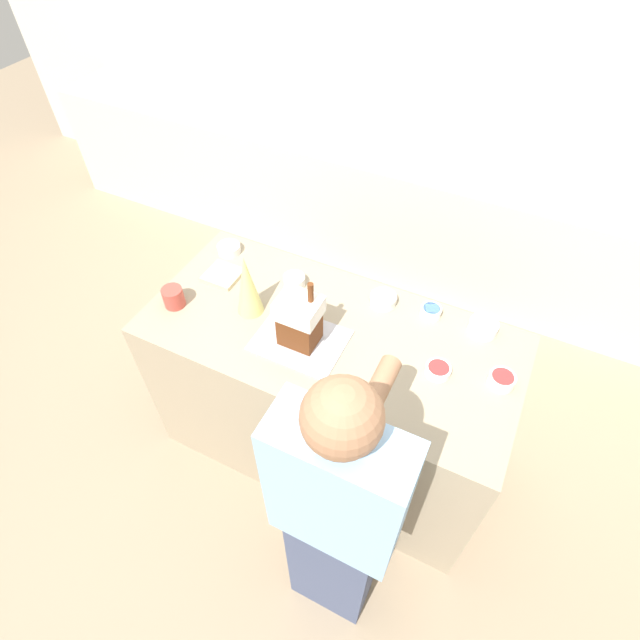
{
  "coord_description": "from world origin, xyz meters",
  "views": [
    {
      "loc": [
        0.58,
        -1.27,
        2.57
      ],
      "look_at": [
        -0.05,
        0.0,
        1.0
      ],
      "focal_mm": 28.0,
      "sensor_mm": 36.0,
      "label": 1
    }
  ],
  "objects_px": {
    "mug": "(173,297)",
    "candy_bowl_near_tray_left": "(431,311)",
    "candy_bowl_far_right": "(483,327)",
    "baking_tray": "(300,340)",
    "cookbook": "(223,275)",
    "gingerbread_house": "(299,320)",
    "decorative_tree": "(247,285)",
    "person": "(336,520)",
    "candy_bowl_center_rear": "(294,280)",
    "candy_bowl_behind_tray": "(438,370)",
    "candy_bowl_front_corner": "(229,248)",
    "candy_bowl_near_tray_right": "(383,299)",
    "candy_bowl_beside_tree": "(502,379)"
  },
  "relations": [
    {
      "from": "decorative_tree",
      "to": "cookbook",
      "type": "relative_size",
      "value": 1.91
    },
    {
      "from": "baking_tray",
      "to": "candy_bowl_beside_tree",
      "type": "distance_m",
      "value": 0.82
    },
    {
      "from": "gingerbread_house",
      "to": "mug",
      "type": "distance_m",
      "value": 0.62
    },
    {
      "from": "candy_bowl_near_tray_left",
      "to": "candy_bowl_center_rear",
      "type": "xyz_separation_m",
      "value": [
        -0.63,
        -0.1,
        0.0
      ]
    },
    {
      "from": "gingerbread_house",
      "to": "candy_bowl_near_tray_right",
      "type": "relative_size",
      "value": 2.73
    },
    {
      "from": "cookbook",
      "to": "candy_bowl_behind_tray",
      "type": "bearing_deg",
      "value": -5.04
    },
    {
      "from": "candy_bowl_near_tray_right",
      "to": "candy_bowl_beside_tree",
      "type": "bearing_deg",
      "value": -19.77
    },
    {
      "from": "gingerbread_house",
      "to": "candy_bowl_center_rear",
      "type": "distance_m",
      "value": 0.36
    },
    {
      "from": "candy_bowl_behind_tray",
      "to": "cookbook",
      "type": "xyz_separation_m",
      "value": [
        -1.09,
        0.1,
        -0.01
      ]
    },
    {
      "from": "candy_bowl_near_tray_right",
      "to": "person",
      "type": "distance_m",
      "value": 0.97
    },
    {
      "from": "mug",
      "to": "candy_bowl_near_tray_left",
      "type": "bearing_deg",
      "value": 22.92
    },
    {
      "from": "candy_bowl_near_tray_right",
      "to": "candy_bowl_near_tray_left",
      "type": "relative_size",
      "value": 1.29
    },
    {
      "from": "decorative_tree",
      "to": "candy_bowl_far_right",
      "type": "distance_m",
      "value": 1.02
    },
    {
      "from": "decorative_tree",
      "to": "mug",
      "type": "xyz_separation_m",
      "value": [
        -0.32,
        -0.12,
        -0.11
      ]
    },
    {
      "from": "candy_bowl_near_tray_right",
      "to": "cookbook",
      "type": "xyz_separation_m",
      "value": [
        -0.75,
        -0.17,
        -0.02
      ]
    },
    {
      "from": "candy_bowl_far_right",
      "to": "mug",
      "type": "distance_m",
      "value": 1.36
    },
    {
      "from": "baking_tray",
      "to": "cookbook",
      "type": "distance_m",
      "value": 0.55
    },
    {
      "from": "gingerbread_house",
      "to": "cookbook",
      "type": "distance_m",
      "value": 0.56
    },
    {
      "from": "baking_tray",
      "to": "candy_bowl_front_corner",
      "type": "bearing_deg",
      "value": 148.76
    },
    {
      "from": "mug",
      "to": "decorative_tree",
      "type": "bearing_deg",
      "value": 20.52
    },
    {
      "from": "candy_bowl_behind_tray",
      "to": "candy_bowl_beside_tree",
      "type": "bearing_deg",
      "value": 13.94
    },
    {
      "from": "candy_bowl_beside_tree",
      "to": "candy_bowl_front_corner",
      "type": "xyz_separation_m",
      "value": [
        -1.4,
        0.2,
        -0.0
      ]
    },
    {
      "from": "candy_bowl_center_rear",
      "to": "person",
      "type": "relative_size",
      "value": 0.06
    },
    {
      "from": "candy_bowl_center_rear",
      "to": "candy_bowl_beside_tree",
      "type": "bearing_deg",
      "value": -7.81
    },
    {
      "from": "mug",
      "to": "cookbook",
      "type": "bearing_deg",
      "value": 70.23
    },
    {
      "from": "baking_tray",
      "to": "cookbook",
      "type": "relative_size",
      "value": 2.32
    },
    {
      "from": "candy_bowl_near_tray_left",
      "to": "gingerbread_house",
      "type": "bearing_deg",
      "value": -139.17
    },
    {
      "from": "candy_bowl_front_corner",
      "to": "cookbook",
      "type": "xyz_separation_m",
      "value": [
        0.07,
        -0.17,
        -0.01
      ]
    },
    {
      "from": "candy_bowl_behind_tray",
      "to": "candy_bowl_front_corner",
      "type": "bearing_deg",
      "value": 167.29
    },
    {
      "from": "decorative_tree",
      "to": "candy_bowl_near_tray_right",
      "type": "relative_size",
      "value": 2.59
    },
    {
      "from": "candy_bowl_center_rear",
      "to": "gingerbread_house",
      "type": "bearing_deg",
      "value": -57.64
    },
    {
      "from": "baking_tray",
      "to": "candy_bowl_front_corner",
      "type": "distance_m",
      "value": 0.69
    },
    {
      "from": "baking_tray",
      "to": "person",
      "type": "bearing_deg",
      "value": -52.76
    },
    {
      "from": "decorative_tree",
      "to": "candy_bowl_front_corner",
      "type": "height_order",
      "value": "decorative_tree"
    },
    {
      "from": "cookbook",
      "to": "gingerbread_house",
      "type": "bearing_deg",
      "value": -20.31
    },
    {
      "from": "decorative_tree",
      "to": "candy_bowl_front_corner",
      "type": "xyz_separation_m",
      "value": [
        -0.31,
        0.29,
        -0.13
      ]
    },
    {
      "from": "candy_bowl_near_tray_right",
      "to": "cookbook",
      "type": "relative_size",
      "value": 0.74
    },
    {
      "from": "candy_bowl_beside_tree",
      "to": "candy_bowl_center_rear",
      "type": "height_order",
      "value": "candy_bowl_center_rear"
    },
    {
      "from": "candy_bowl_near_tray_left",
      "to": "candy_bowl_far_right",
      "type": "distance_m",
      "value": 0.23
    },
    {
      "from": "person",
      "to": "gingerbread_house",
      "type": "bearing_deg",
      "value": 127.21
    },
    {
      "from": "candy_bowl_beside_tree",
      "to": "decorative_tree",
      "type": "bearing_deg",
      "value": -175.18
    },
    {
      "from": "candy_bowl_near_tray_left",
      "to": "person",
      "type": "bearing_deg",
      "value": -90.55
    },
    {
      "from": "candy_bowl_center_rear",
      "to": "candy_bowl_behind_tray",
      "type": "distance_m",
      "value": 0.78
    },
    {
      "from": "cookbook",
      "to": "person",
      "type": "xyz_separation_m",
      "value": [
        0.95,
        -0.77,
        -0.12
      ]
    },
    {
      "from": "candy_bowl_far_right",
      "to": "candy_bowl_front_corner",
      "type": "bearing_deg",
      "value": -178.38
    },
    {
      "from": "candy_bowl_center_rear",
      "to": "cookbook",
      "type": "bearing_deg",
      "value": -163.42
    },
    {
      "from": "gingerbread_house",
      "to": "cookbook",
      "type": "xyz_separation_m",
      "value": [
        -0.52,
        0.19,
        -0.12
      ]
    },
    {
      "from": "candy_bowl_behind_tray",
      "to": "candy_bowl_near_tray_right",
      "type": "bearing_deg",
      "value": 141.86
    },
    {
      "from": "candy_bowl_far_right",
      "to": "baking_tray",
      "type": "bearing_deg",
      "value": -149.88
    },
    {
      "from": "decorative_tree",
      "to": "person",
      "type": "xyz_separation_m",
      "value": [
        0.72,
        -0.64,
        -0.26
      ]
    }
  ]
}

